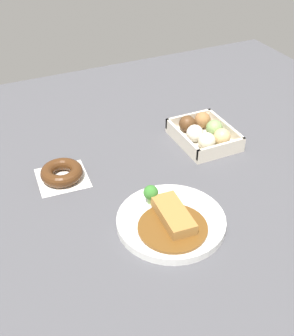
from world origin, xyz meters
name	(u,v)px	position (x,y,z in m)	size (l,w,h in m)	color
ground_plane	(180,197)	(0.00, 0.00, 0.00)	(1.60, 1.60, 0.00)	#4C4C51
curry_plate	(171,220)	(0.07, -0.06, 0.01)	(0.24, 0.24, 0.06)	white
donut_box	(204,133)	(-0.19, 0.18, 0.03)	(0.18, 0.15, 0.06)	beige
chocolate_ring_donut	(62,173)	(-0.19, -0.23, 0.02)	(0.13, 0.13, 0.03)	white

